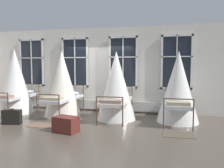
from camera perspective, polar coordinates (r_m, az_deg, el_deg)
ground at (r=7.76m, az=-6.18°, el=-8.54°), size 21.87×21.87×0.00m
back_wall_with_windows at (r=8.86m, az=-3.24°, el=3.62°), size 10.13×0.10×3.22m
window_bank at (r=8.76m, az=-3.46°, el=0.48°), size 6.91×0.10×2.79m
cot_first at (r=9.19m, az=-23.24°, el=0.57°), size 1.30×1.98×2.41m
cot_second at (r=8.17m, az=-12.44°, el=-0.03°), size 1.30×1.99×2.29m
cot_third at (r=7.44m, az=1.09°, el=-0.57°), size 1.30×1.98×2.24m
cot_fourth at (r=7.35m, az=16.33°, el=-0.84°), size 1.30×1.98×2.23m
rug_second at (r=7.12m, az=-17.01°, el=-9.89°), size 0.81×0.58×0.01m
rug_fourth at (r=6.17m, az=16.46°, el=-12.14°), size 0.82×0.59×0.01m
suitcase_dark at (r=7.53m, az=-23.97°, el=-7.59°), size 0.59×0.30×0.47m
travel_trunk at (r=6.21m, az=-11.57°, el=-9.96°), size 0.71×0.54×0.42m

